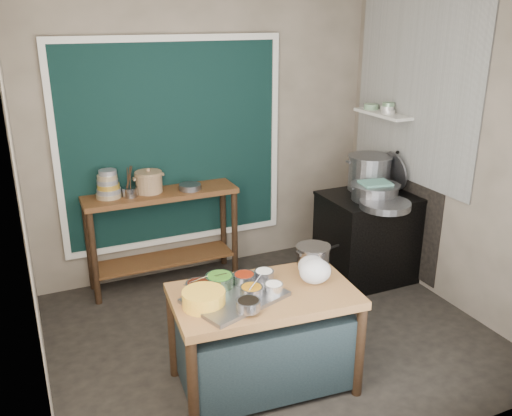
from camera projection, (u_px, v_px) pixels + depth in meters
name	position (u px, v px, depth m)	size (l,w,h in m)	color
floor	(271.00, 335.00, 4.56)	(3.50, 3.00, 0.02)	#2B2621
back_wall	(206.00, 135.00, 5.37)	(3.50, 0.02, 2.80)	gray
left_wall	(20.00, 206.00, 3.40)	(0.02, 3.00, 2.80)	gray
right_wall	(452.00, 151.00, 4.76)	(0.02, 3.00, 2.80)	gray
curtain_panel	(173.00, 144.00, 5.22)	(2.10, 0.02, 1.90)	black
curtain_frame	(174.00, 144.00, 5.21)	(2.22, 0.03, 2.02)	beige
tile_panel	(414.00, 92.00, 5.07)	(0.02, 1.70, 1.70)	#B2B2AA
soot_patch	(397.00, 204.00, 5.54)	(0.01, 1.30, 1.30)	black
wall_shelf	(383.00, 114.00, 5.37)	(0.22, 0.70, 0.03)	beige
prep_table	(264.00, 339.00, 3.82)	(1.25, 0.72, 0.75)	brown
back_counter	(163.00, 238.00, 5.28)	(1.45, 0.40, 0.95)	brown
stove_block	(369.00, 238.00, 5.40)	(0.90, 0.68, 0.85)	black
stove_top	(372.00, 196.00, 5.25)	(0.92, 0.69, 0.03)	black
condiment_tray	(235.00, 297.00, 3.60)	(0.62, 0.44, 0.03)	gray
condiment_bowls	(231.00, 288.00, 3.62)	(0.69, 0.55, 0.08)	gray
yellow_basin	(204.00, 299.00, 3.50)	(0.28, 0.28, 0.11)	orange
saucepan	(313.00, 255.00, 4.08)	(0.27, 0.27, 0.15)	gray
plastic_bag_a	(315.00, 271.00, 3.79)	(0.23, 0.20, 0.17)	white
plastic_bag_b	(311.00, 266.00, 3.91)	(0.20, 0.17, 0.15)	white
bowl_stack	(108.00, 186.00, 4.93)	(0.23, 0.23, 0.26)	tan
utensil_cup	(130.00, 192.00, 4.97)	(0.15, 0.15, 0.09)	gray
ceramic_crock	(149.00, 183.00, 5.08)	(0.27, 0.27, 0.18)	#8E704D
wide_bowl	(190.00, 187.00, 5.17)	(0.21, 0.21, 0.05)	gray
stock_pot	(369.00, 173.00, 5.36)	(0.44, 0.44, 0.35)	gray
pot_lid	(394.00, 170.00, 5.36)	(0.40, 0.40, 0.02)	gray
steamer	(375.00, 192.00, 5.10)	(0.47, 0.47, 0.15)	gray
green_cloth	(375.00, 183.00, 5.07)	(0.27, 0.21, 0.02)	slate
shallow_pan	(385.00, 205.00, 4.89)	(0.46, 0.46, 0.06)	gray
shelf_bowl_stack	(388.00, 108.00, 5.29)	(0.13, 0.13, 0.11)	silver
shelf_bowl_green	(371.00, 107.00, 5.53)	(0.15, 0.15, 0.05)	gray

